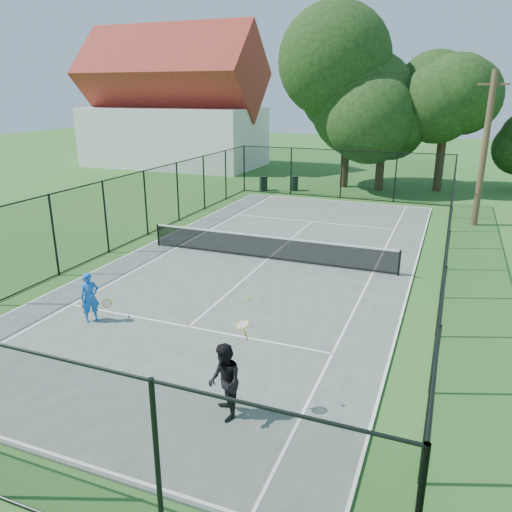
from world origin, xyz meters
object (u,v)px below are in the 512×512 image
at_px(player_blue, 90,297).
at_px(player_black, 225,382).
at_px(trash_bin_left, 263,183).
at_px(utility_pole, 484,149).
at_px(tennis_net, 268,247).
at_px(trash_bin_right, 294,183).

relative_size(player_blue, player_black, 0.59).
bearing_deg(trash_bin_left, utility_pole, -19.81).
height_order(tennis_net, player_blue, player_blue).
distance_m(trash_bin_right, player_blue, 21.44).
bearing_deg(trash_bin_left, trash_bin_right, 18.75).
relative_size(trash_bin_right, player_black, 0.40).
height_order(utility_pole, player_blue, utility_pole).
distance_m(trash_bin_left, player_black, 24.76).
bearing_deg(utility_pole, player_black, -104.98).
xyz_separation_m(trash_bin_left, player_blue, (2.59, -20.77, 0.31)).
bearing_deg(player_black, trash_bin_right, 104.24).
bearing_deg(trash_bin_right, trash_bin_left, -161.25).
height_order(utility_pole, player_black, utility_pole).
xyz_separation_m(player_blue, player_black, (5.46, -2.64, 0.08)).
height_order(trash_bin_right, utility_pole, utility_pole).
height_order(player_blue, player_black, player_black).
distance_m(utility_pole, player_blue, 19.40).
bearing_deg(utility_pole, trash_bin_left, 160.19).
distance_m(tennis_net, trash_bin_left, 14.73).
relative_size(utility_pole, player_blue, 5.06).
distance_m(utility_pole, player_black, 19.58).
height_order(trash_bin_right, player_blue, player_blue).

